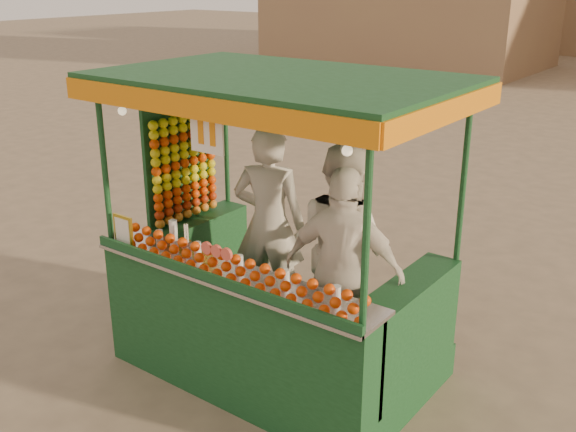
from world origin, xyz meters
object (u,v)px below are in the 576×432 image
Objects in this scene: vendor_left at (269,224)px; vendor_middle at (343,245)px; juice_cart at (264,283)px; vendor_right at (344,270)px.

vendor_left is 1.03× the size of vendor_middle.
vendor_middle is at bearing 159.60° from vendor_left.
juice_cart reaches higher than vendor_right.
vendor_left is at bearing 17.68° from vendor_middle.
vendor_left is 1.09× the size of vendor_right.
vendor_right is at bearing 7.60° from juice_cart.
vendor_middle is (0.78, 0.02, -0.03)m from vendor_left.
juice_cart reaches higher than vendor_middle.
vendor_left is (-0.26, 0.41, 0.37)m from juice_cart.
vendor_left is at bearing 122.47° from juice_cart.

